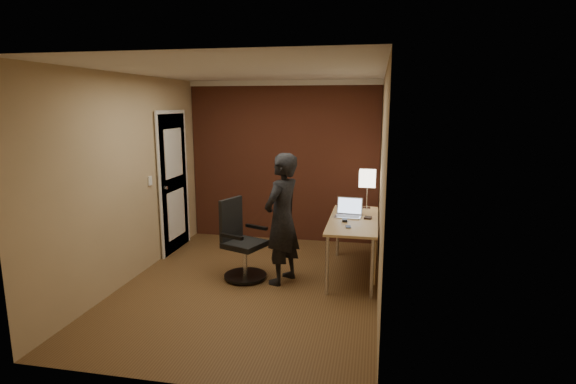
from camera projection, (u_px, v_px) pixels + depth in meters
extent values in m
plane|color=brown|center=(251.00, 285.00, 5.41)|extent=(4.00, 4.00, 0.00)
plane|color=white|center=(247.00, 71.00, 4.93)|extent=(4.00, 4.00, 0.00)
plane|color=tan|center=(284.00, 162.00, 7.10)|extent=(3.00, 0.00, 3.00)
plane|color=tan|center=(172.00, 229.00, 3.25)|extent=(3.00, 0.00, 3.00)
plane|color=tan|center=(130.00, 179.00, 5.46)|extent=(0.00, 4.00, 4.00)
plane|color=tan|center=(382.00, 187.00, 4.89)|extent=(0.00, 4.00, 4.00)
cube|color=brown|center=(284.00, 162.00, 7.07)|extent=(2.98, 0.06, 2.50)
cube|color=silver|center=(283.00, 83.00, 6.83)|extent=(3.00, 0.08, 0.08)
cube|color=silver|center=(166.00, 56.00, 3.05)|extent=(3.00, 0.08, 0.08)
cube|color=silver|center=(126.00, 76.00, 5.22)|extent=(0.08, 4.00, 0.08)
cube|color=silver|center=(382.00, 73.00, 4.66)|extent=(0.08, 4.00, 0.08)
cube|color=silver|center=(173.00, 184.00, 6.56)|extent=(0.05, 0.82, 2.02)
cube|color=silver|center=(174.00, 184.00, 6.56)|extent=(0.02, 0.92, 2.12)
cylinder|color=silver|center=(166.00, 188.00, 6.23)|extent=(0.05, 0.05, 0.05)
cube|color=silver|center=(150.00, 181.00, 5.91)|extent=(0.02, 0.08, 0.12)
cube|color=tan|center=(354.00, 220.00, 5.62)|extent=(0.60, 1.50, 0.03)
cube|color=tan|center=(375.00, 243.00, 5.62)|extent=(0.02, 1.38, 0.54)
cylinder|color=silver|center=(327.00, 266.00, 5.07)|extent=(0.04, 0.04, 0.70)
cylinder|color=silver|center=(338.00, 232.00, 6.40)|extent=(0.04, 0.04, 0.70)
cylinder|color=silver|center=(372.00, 269.00, 4.97)|extent=(0.04, 0.04, 0.70)
cylinder|color=silver|center=(373.00, 234.00, 6.30)|extent=(0.04, 0.04, 0.70)
cube|color=silver|center=(366.00, 208.00, 6.16)|extent=(0.11, 0.11, 0.01)
cylinder|color=silver|center=(367.00, 197.00, 6.13)|extent=(0.01, 0.01, 0.30)
cube|color=white|center=(367.00, 178.00, 6.08)|extent=(0.22, 0.22, 0.22)
cube|color=silver|center=(348.00, 216.00, 5.71)|extent=(0.35, 0.26, 0.01)
cube|color=silver|center=(350.00, 206.00, 5.79)|extent=(0.33, 0.09, 0.22)
cube|color=#B2CCF2|center=(350.00, 206.00, 5.78)|extent=(0.30, 0.08, 0.19)
cube|color=gray|center=(348.00, 216.00, 5.70)|extent=(0.29, 0.16, 0.00)
cube|color=black|center=(345.00, 220.00, 5.49)|extent=(0.07, 0.11, 0.03)
cube|color=black|center=(348.00, 227.00, 5.24)|extent=(0.07, 0.12, 0.01)
cube|color=black|center=(368.00, 218.00, 5.63)|extent=(0.10, 0.12, 0.02)
cylinder|color=black|center=(245.00, 276.00, 5.60)|extent=(0.53, 0.53, 0.03)
cylinder|color=silver|center=(245.00, 260.00, 5.56)|extent=(0.06, 0.06, 0.40)
cube|color=black|center=(245.00, 244.00, 5.52)|extent=(0.57, 0.57, 0.07)
cube|color=black|center=(231.00, 219.00, 5.58)|extent=(0.19, 0.39, 0.52)
cube|color=black|center=(257.00, 227.00, 5.70)|extent=(0.32, 0.16, 0.04)
cube|color=black|center=(232.00, 237.00, 5.29)|extent=(0.32, 0.16, 0.04)
imported|color=black|center=(282.00, 219.00, 5.37)|extent=(0.56, 0.68, 1.59)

